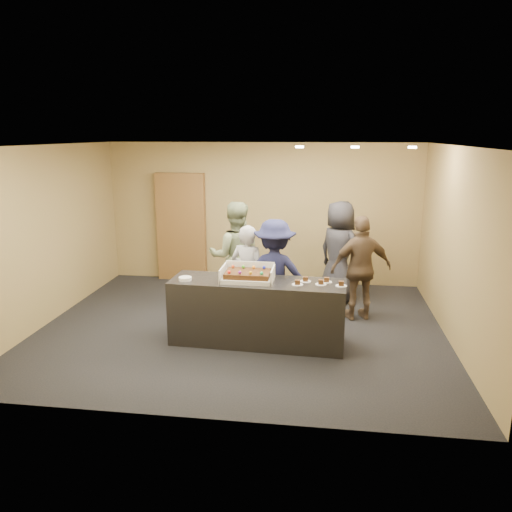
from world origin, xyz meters
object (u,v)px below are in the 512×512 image
(person_sage_man, at_px, (235,256))
(person_dark_suit, at_px, (339,252))
(cake_box, at_px, (248,277))
(person_server_grey, at_px, (248,276))
(plate_stack, at_px, (185,279))
(person_navy_man, at_px, (275,275))
(person_brown_extra, at_px, (361,268))
(storage_cabinet, at_px, (181,227))
(sheet_cake, at_px, (248,274))
(serving_counter, at_px, (257,312))

(person_sage_man, height_order, person_dark_suit, person_sage_man)
(person_sage_man, relative_size, person_dark_suit, 1.02)
(cake_box, bearing_deg, person_server_grey, 98.63)
(plate_stack, xyz_separation_m, person_navy_man, (1.17, 0.69, -0.09))
(plate_stack, height_order, person_server_grey, person_server_grey)
(plate_stack, relative_size, person_sage_man, 0.10)
(person_brown_extra, bearing_deg, person_sage_man, -22.57)
(storage_cabinet, height_order, person_dark_suit, storage_cabinet)
(cake_box, distance_m, person_sage_man, 1.39)
(person_brown_extra, bearing_deg, person_dark_suit, -85.66)
(person_navy_man, bearing_deg, storage_cabinet, -50.43)
(sheet_cake, height_order, person_sage_man, person_sage_man)
(person_sage_man, relative_size, person_brown_extra, 1.09)
(storage_cabinet, bearing_deg, serving_counter, -56.75)
(person_navy_man, xyz_separation_m, person_brown_extra, (1.30, 0.56, -0.00))
(person_sage_man, bearing_deg, sheet_cake, 96.41)
(person_sage_man, relative_size, person_navy_man, 1.09)
(serving_counter, distance_m, person_brown_extra, 1.90)
(person_server_grey, bearing_deg, sheet_cake, 118.20)
(sheet_cake, distance_m, person_navy_man, 0.69)
(person_navy_man, relative_size, person_dark_suit, 0.94)
(storage_cabinet, height_order, plate_stack, storage_cabinet)
(cake_box, height_order, person_server_grey, person_server_grey)
(storage_cabinet, distance_m, sheet_cake, 3.40)
(plate_stack, distance_m, person_navy_man, 1.36)
(cake_box, distance_m, plate_stack, 0.86)
(storage_cabinet, xyz_separation_m, person_dark_suit, (3.06, -0.93, -0.18))
(storage_cabinet, relative_size, plate_stack, 11.88)
(person_sage_man, bearing_deg, person_server_grey, 104.15)
(person_server_grey, bearing_deg, person_brown_extra, -144.25)
(person_server_grey, xyz_separation_m, person_dark_suit, (1.39, 1.31, 0.10))
(person_sage_man, bearing_deg, person_navy_man, 122.95)
(serving_counter, xyz_separation_m, person_navy_man, (0.18, 0.59, 0.38))
(serving_counter, distance_m, plate_stack, 1.10)
(person_sage_man, bearing_deg, person_brown_extra, 163.55)
(plate_stack, distance_m, person_brown_extra, 2.76)
(serving_counter, height_order, cake_box, cake_box)
(plate_stack, bearing_deg, person_server_grey, 45.29)
(person_dark_suit, bearing_deg, cake_box, 100.57)
(cake_box, height_order, person_sage_man, person_sage_man)
(storage_cabinet, relative_size, sheet_cake, 3.49)
(plate_stack, height_order, person_sage_man, person_sage_man)
(person_navy_man, bearing_deg, person_server_grey, -12.69)
(storage_cabinet, distance_m, person_server_grey, 2.81)
(storage_cabinet, height_order, sheet_cake, storage_cabinet)
(person_brown_extra, bearing_deg, person_server_grey, -0.94)
(sheet_cake, xyz_separation_m, person_brown_extra, (1.61, 1.15, -0.17))
(person_navy_man, height_order, person_brown_extra, person_navy_man)
(cake_box, xyz_separation_m, person_server_grey, (-0.10, 0.64, -0.17))
(sheet_cake, relative_size, person_navy_man, 0.37)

